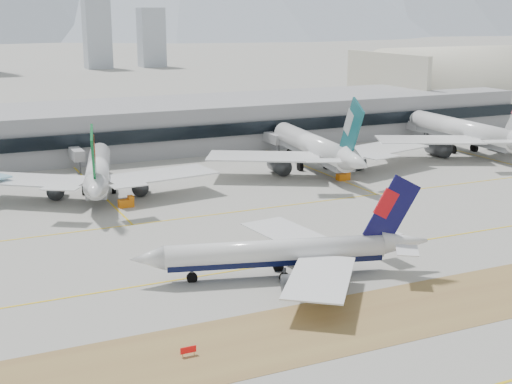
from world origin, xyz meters
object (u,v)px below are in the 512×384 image
widebody_china_air (467,133)px  terminal (145,126)px  widebody_eva (98,172)px  widebody_cathay (315,148)px  taxiing_airliner (286,253)px  hangar (467,114)px

widebody_china_air → terminal: widebody_china_air is taller
widebody_eva → widebody_cathay: bearing=-74.2°
taxiing_airliner → widebody_eva: bearing=-61.5°
widebody_cathay → terminal: (-34.57, 53.87, 1.08)m
widebody_cathay → taxiing_airliner: bearing=154.3°
widebody_cathay → terminal: size_ratio=0.24×
terminal → widebody_eva: bearing=-117.0°
widebody_cathay → hangar: bearing=-51.3°
widebody_eva → widebody_cathay: size_ratio=0.86×
taxiing_airliner → widebody_china_air: bearing=-129.0°
widebody_cathay → widebody_eva: bearing=98.7°
hangar → widebody_china_air: bearing=-131.1°
widebody_china_air → hangar: bearing=-37.8°
widebody_china_air → terminal: 105.45m
widebody_china_air → hangar: hangar is taller
widebody_eva → hangar: bearing=-53.3°
taxiing_airliner → widebody_eva: size_ratio=0.88×
taxiing_airliner → widebody_cathay: 85.81m
widebody_eva → terminal: bearing=-12.8°
terminal → hangar: (154.56, 20.16, -7.37)m
widebody_china_air → terminal: size_ratio=0.25×
widebody_cathay → hangar: 141.13m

